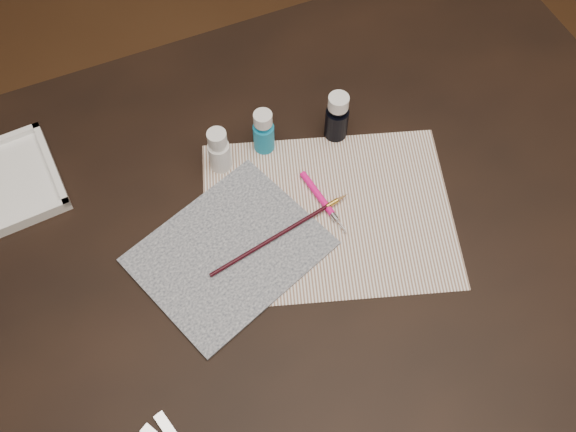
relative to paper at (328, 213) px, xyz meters
name	(u,v)px	position (x,y,z in m)	size (l,w,h in m)	color
ground	(288,374)	(-0.07, -0.01, -0.76)	(3.50, 3.50, 0.02)	#422614
table	(288,320)	(-0.07, -0.01, -0.38)	(1.30, 0.90, 0.75)	black
paper	(328,213)	(0.00, 0.00, 0.00)	(0.38, 0.29, 0.00)	white
canvas	(230,251)	(-0.16, 0.00, 0.00)	(0.26, 0.21, 0.00)	black
paint_bottle_white	(219,150)	(-0.12, 0.15, 0.04)	(0.03, 0.03, 0.09)	white
paint_bottle_cyan	(264,131)	(-0.04, 0.16, 0.04)	(0.03, 0.03, 0.08)	#1486B2
paint_bottle_navy	(337,116)	(0.08, 0.14, 0.05)	(0.04, 0.04, 0.09)	black
paintbrush	(282,233)	(-0.08, -0.01, 0.01)	(0.25, 0.01, 0.01)	black
craft_knife	(324,203)	(0.00, 0.02, 0.01)	(0.13, 0.01, 0.01)	#FF1086
palette_tray	(1,185)	(-0.45, 0.25, 0.01)	(0.17, 0.17, 0.02)	white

